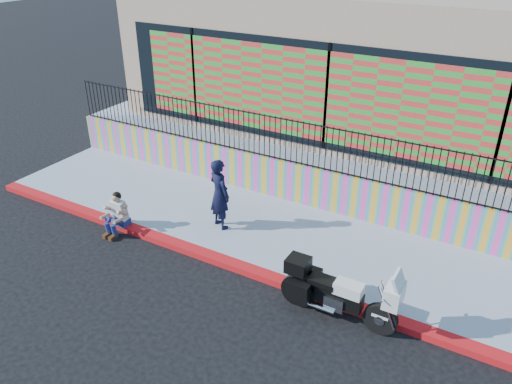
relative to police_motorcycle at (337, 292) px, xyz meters
The scene contains 10 objects.
ground 2.36m from the police_motorcycle, behind, with size 90.00×90.00×0.00m, color black.
red_curb 2.35m from the police_motorcycle, behind, with size 16.00×0.30×0.15m, color red.
sidewalk 3.06m from the police_motorcycle, 138.48° to the left, with size 16.00×3.00×0.15m, color #97A1B5.
mural_wall 4.25m from the police_motorcycle, 122.11° to the left, with size 16.00×0.20×1.10m, color #FF43B4.
metal_fence 4.43m from the police_motorcycle, 122.11° to the left, with size 15.80×0.04×1.20m, color black, non-canonical shape.
elevated_platform 8.99m from the police_motorcycle, 104.56° to the left, with size 16.00×10.00×1.25m, color #97A1B5.
storefront_building 9.17m from the police_motorcycle, 104.91° to the left, with size 14.00×8.06×4.00m.
police_motorcycle is the anchor object (origin of this frame).
police_officer 3.98m from the police_motorcycle, 157.86° to the left, with size 0.66×0.43×1.80m, color black.
seated_man 5.84m from the police_motorcycle, behind, with size 0.54×0.71×1.06m.
Camera 1 is at (4.66, -7.62, 6.73)m, focal length 35.00 mm.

